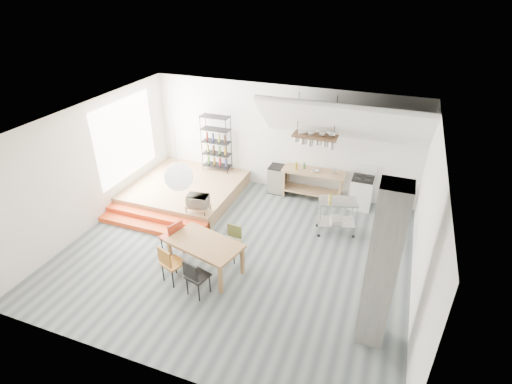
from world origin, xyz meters
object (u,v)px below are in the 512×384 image
at_px(dining_table, 205,246).
at_px(rolling_cart, 337,212).
at_px(mini_fridge, 277,179).
at_px(stove, 361,192).

height_order(dining_table, rolling_cart, rolling_cart).
xyz_separation_m(rolling_cart, mini_fridge, (-2.08, 1.56, -0.19)).
bearing_deg(mini_fridge, stove, -1.01).
xyz_separation_m(stove, dining_table, (-2.86, -4.04, 0.20)).
height_order(stove, dining_table, stove).
xyz_separation_m(stove, mini_fridge, (-2.50, 0.04, -0.06)).
relative_size(stove, mini_fridge, 1.39).
xyz_separation_m(dining_table, mini_fridge, (0.36, 4.08, -0.26)).
distance_m(dining_table, rolling_cart, 3.51).
bearing_deg(dining_table, mini_fridge, 99.22).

